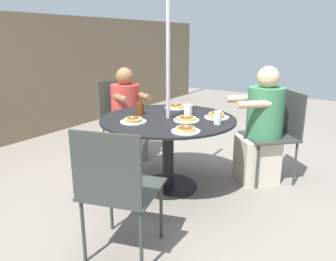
{
  "coord_description": "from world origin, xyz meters",
  "views": [
    {
      "loc": [
        -2.54,
        -1.65,
        1.46
      ],
      "look_at": [
        0.0,
        0.0,
        0.59
      ],
      "focal_mm": 35.0,
      "sensor_mm": 36.0,
      "label": 1
    }
  ],
  "objects_px": {
    "patio_chair_north": "(117,185)",
    "coffee_cup": "(188,110)",
    "pancake_plate_b": "(187,119)",
    "syrup_bottle": "(140,108)",
    "patio_chair_south": "(121,113)",
    "pancake_plate_a": "(133,120)",
    "pancake_plate_e": "(217,116)",
    "pancake_plate_d": "(176,107)",
    "diner_south": "(127,118)",
    "pancake_plate_c": "(186,130)",
    "patio_table": "(168,133)",
    "patio_chair_east": "(278,130)",
    "diner_east": "(261,130)",
    "drinking_glass_a": "(218,118)"
  },
  "relations": [
    {
      "from": "patio_chair_south",
      "to": "pancake_plate_e",
      "type": "xyz_separation_m",
      "value": [
        -0.25,
        -1.42,
        0.2
      ]
    },
    {
      "from": "diner_east",
      "to": "pancake_plate_b",
      "type": "height_order",
      "value": "diner_east"
    },
    {
      "from": "patio_chair_north",
      "to": "diner_south",
      "type": "height_order",
      "value": "diner_south"
    },
    {
      "from": "patio_chair_north",
      "to": "pancake_plate_c",
      "type": "distance_m",
      "value": 0.81
    },
    {
      "from": "patio_chair_north",
      "to": "coffee_cup",
      "type": "relative_size",
      "value": 9.34
    },
    {
      "from": "pancake_plate_e",
      "to": "patio_chair_east",
      "type": "bearing_deg",
      "value": -39.72
    },
    {
      "from": "pancake_plate_e",
      "to": "syrup_bottle",
      "type": "xyz_separation_m",
      "value": [
        -0.27,
        0.7,
        0.05
      ]
    },
    {
      "from": "pancake_plate_d",
      "to": "pancake_plate_e",
      "type": "xyz_separation_m",
      "value": [
        -0.16,
        -0.55,
        0.0
      ]
    },
    {
      "from": "pancake_plate_b",
      "to": "pancake_plate_c",
      "type": "bearing_deg",
      "value": -151.31
    },
    {
      "from": "patio_table",
      "to": "diner_south",
      "type": "height_order",
      "value": "diner_south"
    },
    {
      "from": "pancake_plate_a",
      "to": "patio_chair_east",
      "type": "bearing_deg",
      "value": -42.5
    },
    {
      "from": "drinking_glass_a",
      "to": "diner_east",
      "type": "bearing_deg",
      "value": -18.6
    },
    {
      "from": "pancake_plate_c",
      "to": "pancake_plate_e",
      "type": "bearing_deg",
      "value": -0.94
    },
    {
      "from": "pancake_plate_b",
      "to": "pancake_plate_c",
      "type": "xyz_separation_m",
      "value": [
        -0.32,
        -0.17,
        0.0
      ]
    },
    {
      "from": "pancake_plate_e",
      "to": "syrup_bottle",
      "type": "relative_size",
      "value": 1.42
    },
    {
      "from": "diner_south",
      "to": "pancake_plate_b",
      "type": "relative_size",
      "value": 4.69
    },
    {
      "from": "drinking_glass_a",
      "to": "pancake_plate_d",
      "type": "bearing_deg",
      "value": 60.48
    },
    {
      "from": "drinking_glass_a",
      "to": "pancake_plate_c",
      "type": "bearing_deg",
      "value": 162.41
    },
    {
      "from": "patio_chair_south",
      "to": "pancake_plate_d",
      "type": "xyz_separation_m",
      "value": [
        -0.09,
        -0.87,
        0.19
      ]
    },
    {
      "from": "patio_chair_east",
      "to": "diner_east",
      "type": "distance_m",
      "value": 0.18
    },
    {
      "from": "diner_south",
      "to": "pancake_plate_e",
      "type": "height_order",
      "value": "diner_south"
    },
    {
      "from": "patio_chair_north",
      "to": "syrup_bottle",
      "type": "height_order",
      "value": "patio_chair_north"
    },
    {
      "from": "pancake_plate_b",
      "to": "syrup_bottle",
      "type": "relative_size",
      "value": 1.42
    },
    {
      "from": "patio_table",
      "to": "patio_chair_east",
      "type": "distance_m",
      "value": 1.15
    },
    {
      "from": "patio_chair_north",
      "to": "pancake_plate_c",
      "type": "relative_size",
      "value": 3.91
    },
    {
      "from": "patio_chair_north",
      "to": "coffee_cup",
      "type": "height_order",
      "value": "patio_chair_north"
    },
    {
      "from": "pancake_plate_e",
      "to": "patio_table",
      "type": "bearing_deg",
      "value": 123.5
    },
    {
      "from": "pancake_plate_a",
      "to": "coffee_cup",
      "type": "distance_m",
      "value": 0.59
    },
    {
      "from": "patio_chair_north",
      "to": "coffee_cup",
      "type": "distance_m",
      "value": 1.37
    },
    {
      "from": "pancake_plate_c",
      "to": "pancake_plate_e",
      "type": "relative_size",
      "value": 1.0
    },
    {
      "from": "patio_chair_south",
      "to": "diner_south",
      "type": "height_order",
      "value": "diner_south"
    },
    {
      "from": "pancake_plate_c",
      "to": "syrup_bottle",
      "type": "xyz_separation_m",
      "value": [
        0.3,
        0.69,
        0.05
      ]
    },
    {
      "from": "pancake_plate_c",
      "to": "drinking_glass_a",
      "type": "relative_size",
      "value": 2.02
    },
    {
      "from": "pancake_plate_b",
      "to": "patio_chair_south",
      "type": "bearing_deg",
      "value": 67.74
    },
    {
      "from": "pancake_plate_d",
      "to": "drinking_glass_a",
      "type": "xyz_separation_m",
      "value": [
        -0.37,
        -0.66,
        0.04
      ]
    },
    {
      "from": "diner_east",
      "to": "syrup_bottle",
      "type": "relative_size",
      "value": 7.1
    },
    {
      "from": "syrup_bottle",
      "to": "patio_table",
      "type": "bearing_deg",
      "value": -87.17
    },
    {
      "from": "pancake_plate_b",
      "to": "pancake_plate_e",
      "type": "height_order",
      "value": "pancake_plate_e"
    },
    {
      "from": "pancake_plate_b",
      "to": "pancake_plate_c",
      "type": "height_order",
      "value": "pancake_plate_c"
    },
    {
      "from": "patio_chair_south",
      "to": "pancake_plate_e",
      "type": "bearing_deg",
      "value": 106.07
    },
    {
      "from": "patio_table",
      "to": "syrup_bottle",
      "type": "relative_size",
      "value": 7.73
    },
    {
      "from": "pancake_plate_c",
      "to": "diner_east",
      "type": "bearing_deg",
      "value": -18.23
    },
    {
      "from": "diner_south",
      "to": "coffee_cup",
      "type": "bearing_deg",
      "value": 104.22
    },
    {
      "from": "drinking_glass_a",
      "to": "pancake_plate_b",
      "type": "bearing_deg",
      "value": 99.07
    },
    {
      "from": "pancake_plate_a",
      "to": "pancake_plate_e",
      "type": "height_order",
      "value": "pancake_plate_e"
    },
    {
      "from": "diner_south",
      "to": "pancake_plate_d",
      "type": "xyz_separation_m",
      "value": [
        -0.01,
        -0.7,
        0.22
      ]
    },
    {
      "from": "patio_chair_north",
      "to": "patio_chair_south",
      "type": "relative_size",
      "value": 1.0
    },
    {
      "from": "pancake_plate_a",
      "to": "pancake_plate_d",
      "type": "height_order",
      "value": "pancake_plate_a"
    },
    {
      "from": "patio_table",
      "to": "patio_chair_north",
      "type": "height_order",
      "value": "patio_chair_north"
    },
    {
      "from": "pancake_plate_d",
      "to": "pancake_plate_e",
      "type": "relative_size",
      "value": 1.0
    }
  ]
}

